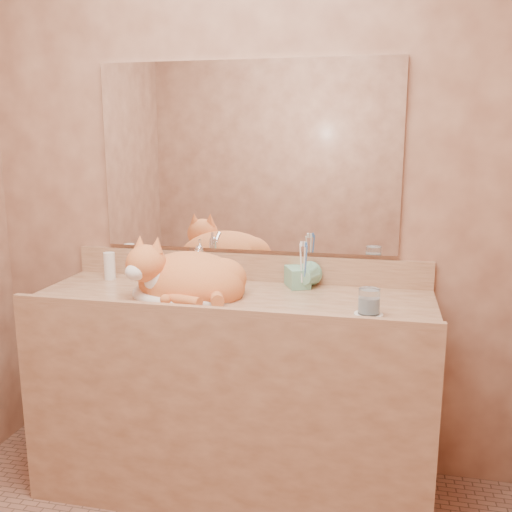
% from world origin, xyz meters
% --- Properties ---
extents(wall_back, '(2.40, 0.02, 2.50)m').
position_xyz_m(wall_back, '(0.00, 1.00, 1.25)').
color(wall_back, brown).
rests_on(wall_back, ground).
extents(vanity_counter, '(1.60, 0.55, 0.85)m').
position_xyz_m(vanity_counter, '(0.00, 0.72, 0.42)').
color(vanity_counter, brown).
rests_on(vanity_counter, floor).
extents(mirror, '(1.30, 0.02, 0.80)m').
position_xyz_m(mirror, '(0.00, 0.99, 1.39)').
color(mirror, white).
rests_on(mirror, wall_back).
extents(sink_basin, '(0.51, 0.45, 0.14)m').
position_xyz_m(sink_basin, '(-0.18, 0.70, 0.92)').
color(sink_basin, white).
rests_on(sink_basin, vanity_counter).
extents(faucet, '(0.06, 0.13, 0.18)m').
position_xyz_m(faucet, '(-0.18, 0.87, 0.94)').
color(faucet, white).
rests_on(faucet, vanity_counter).
extents(cat, '(0.52, 0.45, 0.25)m').
position_xyz_m(cat, '(-0.19, 0.69, 0.93)').
color(cat, '#CD622F').
rests_on(cat, sink_basin).
extents(soap_dispenser, '(0.11, 0.12, 0.19)m').
position_xyz_m(soap_dispenser, '(0.26, 0.86, 0.94)').
color(soap_dispenser, '#70B492').
rests_on(soap_dispenser, vanity_counter).
extents(toothbrush_cup, '(0.12, 0.12, 0.10)m').
position_xyz_m(toothbrush_cup, '(0.27, 0.87, 0.90)').
color(toothbrush_cup, '#70B492').
rests_on(toothbrush_cup, vanity_counter).
extents(toothbrushes, '(0.03, 0.03, 0.21)m').
position_xyz_m(toothbrushes, '(0.27, 0.87, 0.97)').
color(toothbrushes, white).
rests_on(toothbrushes, toothbrush_cup).
extents(saucer, '(0.10, 0.10, 0.01)m').
position_xyz_m(saucer, '(0.54, 0.57, 0.85)').
color(saucer, white).
rests_on(saucer, vanity_counter).
extents(water_glass, '(0.08, 0.08, 0.09)m').
position_xyz_m(water_glass, '(0.54, 0.57, 0.91)').
color(water_glass, white).
rests_on(water_glass, saucer).
extents(lotion_bottle, '(0.05, 0.05, 0.12)m').
position_xyz_m(lotion_bottle, '(-0.60, 0.87, 0.91)').
color(lotion_bottle, white).
rests_on(lotion_bottle, vanity_counter).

